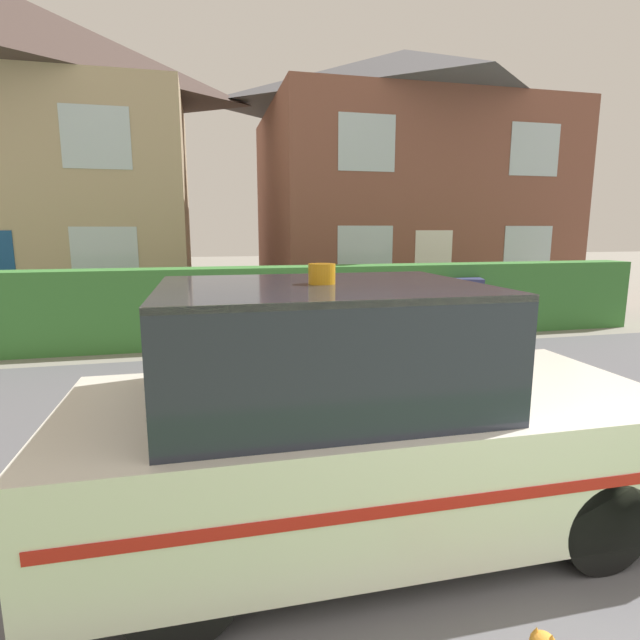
# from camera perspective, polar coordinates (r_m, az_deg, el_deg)

# --- Properties ---
(road_strip) EXTENTS (28.00, 6.52, 0.01)m
(road_strip) POSITION_cam_1_polar(r_m,az_deg,el_deg) (5.82, 7.61, -11.08)
(road_strip) COLOR #5B5B60
(road_strip) RESTS_ON ground
(garden_hedge) EXTENTS (15.86, 0.68, 1.43)m
(garden_hedge) POSITION_cam_1_polar(r_m,az_deg,el_deg) (9.45, -6.56, 1.71)
(garden_hedge) COLOR #3D7F38
(garden_hedge) RESTS_ON ground
(police_car) EXTENTS (4.10, 1.80, 1.89)m
(police_car) POSITION_cam_1_polar(r_m,az_deg,el_deg) (3.54, 3.99, -11.18)
(police_car) COLOR black
(police_car) RESTS_ON road_strip
(house_left) EXTENTS (8.14, 5.73, 7.74)m
(house_left) POSITION_cam_1_polar(r_m,az_deg,el_deg) (15.34, -30.40, 15.80)
(house_left) COLOR tan
(house_left) RESTS_ON ground
(house_right) EXTENTS (8.60, 7.00, 7.39)m
(house_right) POSITION_cam_1_polar(r_m,az_deg,el_deg) (16.28, 9.27, 15.97)
(house_right) COLOR brown
(house_right) RESTS_ON ground
(wheelie_bin) EXTENTS (0.80, 0.82, 1.18)m
(wheelie_bin) POSITION_cam_1_polar(r_m,az_deg,el_deg) (10.30, 16.16, 1.40)
(wheelie_bin) COLOR #474C8C
(wheelie_bin) RESTS_ON ground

